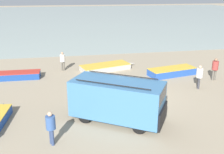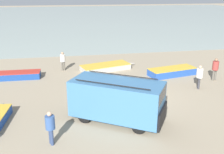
{
  "view_description": "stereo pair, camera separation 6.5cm",
  "coord_description": "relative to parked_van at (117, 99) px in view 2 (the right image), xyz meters",
  "views": [
    {
      "loc": [
        -4.15,
        -15.37,
        6.87
      ],
      "look_at": [
        -0.95,
        1.53,
        1.0
      ],
      "focal_mm": 42.0,
      "sensor_mm": 36.0,
      "label": 1
    },
    {
      "loc": [
        -4.08,
        -15.39,
        6.87
      ],
      "look_at": [
        -0.95,
        1.53,
        1.0
      ],
      "focal_mm": 42.0,
      "sensor_mm": 36.0,
      "label": 2
    }
  ],
  "objects": [
    {
      "name": "parked_van",
      "position": [
        0.0,
        0.0,
        0.0
      ],
      "size": [
        5.25,
        4.32,
        2.38
      ],
      "rotation": [
        0.0,
        0.0,
        5.72
      ],
      "color": "teal",
      "rests_on": "ground_plane"
    },
    {
      "name": "fisherman_0",
      "position": [
        6.69,
        3.59,
        -0.2
      ],
      "size": [
        0.45,
        0.45,
        1.73
      ],
      "rotation": [
        0.0,
        0.0,
        5.9
      ],
      "color": "#38383D",
      "rests_on": "ground_plane"
    },
    {
      "name": "fishing_rowboat_0",
      "position": [
        6.2,
        6.87,
        -0.94
      ],
      "size": [
        4.93,
        2.23,
        0.59
      ],
      "rotation": [
        0.0,
        0.0,
        0.2
      ],
      "color": "#234CA3",
      "rests_on": "ground_plane"
    },
    {
      "name": "fishing_rowboat_2",
      "position": [
        0.96,
        9.3,
        -0.99
      ],
      "size": [
        5.29,
        2.82,
        0.49
      ],
      "rotation": [
        0.0,
        0.0,
        0.28
      ],
      "color": "#ADA89E",
      "rests_on": "ground_plane"
    },
    {
      "name": "fisherman_3",
      "position": [
        -3.45,
        -1.74,
        -0.24
      ],
      "size": [
        0.44,
        0.44,
        1.66
      ],
      "rotation": [
        0.0,
        0.0,
        0.43
      ],
      "color": "navy",
      "rests_on": "ground_plane"
    },
    {
      "name": "ground_plane",
      "position": [
        1.47,
        2.82,
        -1.24
      ],
      "size": [
        200.0,
        200.0,
        0.0
      ],
      "primitive_type": "plane",
      "color": "gray"
    },
    {
      "name": "fishing_rowboat_1",
      "position": [
        -6.73,
        8.29,
        -0.97
      ],
      "size": [
        4.66,
        1.3,
        0.53
      ],
      "rotation": [
        0.0,
        0.0,
        3.12
      ],
      "color": "navy",
      "rests_on": "ground_plane"
    },
    {
      "name": "fisherman_2",
      "position": [
        -2.81,
        9.79,
        -0.25
      ],
      "size": [
        0.43,
        0.43,
        1.66
      ],
      "rotation": [
        0.0,
        0.0,
        4.59
      ],
      "color": "#5B564C",
      "rests_on": "ground_plane"
    },
    {
      "name": "sea_water",
      "position": [
        1.47,
        54.82,
        -1.23
      ],
      "size": [
        120.0,
        80.0,
        0.01
      ],
      "primitive_type": "cube",
      "color": "#99A89E",
      "rests_on": "ground_plane"
    },
    {
      "name": "fisherman_1",
      "position": [
        8.75,
        5.0,
        -0.17
      ],
      "size": [
        0.47,
        0.47,
        1.78
      ],
      "rotation": [
        0.0,
        0.0,
        4.8
      ],
      "color": "#5B564C",
      "rests_on": "ground_plane"
    }
  ]
}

